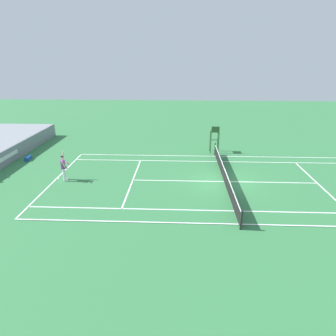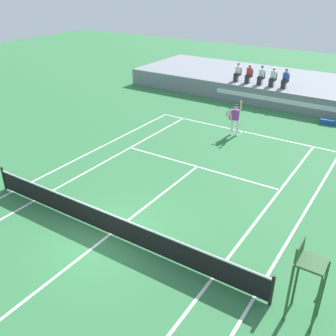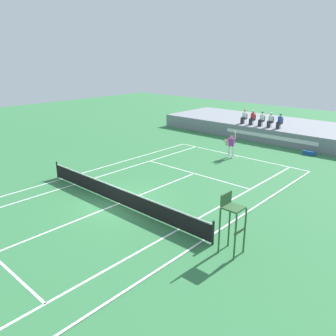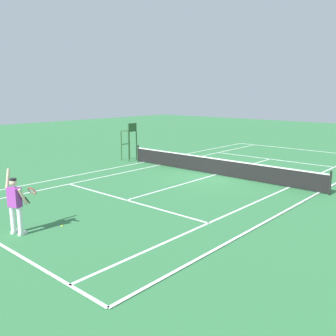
# 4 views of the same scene
# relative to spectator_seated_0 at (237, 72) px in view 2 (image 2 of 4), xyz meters

# --- Properties ---
(ground_plane) EXTENTS (80.00, 80.00, 0.00)m
(ground_plane) POSITION_rel_spectator_seated_0_xyz_m (3.25, -18.12, -1.87)
(ground_plane) COLOR #337542
(court) EXTENTS (11.08, 23.88, 0.03)m
(court) POSITION_rel_spectator_seated_0_xyz_m (3.25, -18.12, -1.86)
(court) COLOR #337542
(court) RESTS_ON ground
(net) EXTENTS (11.98, 0.10, 1.07)m
(net) POSITION_rel_spectator_seated_0_xyz_m (3.25, -18.12, -1.35)
(net) COLOR black
(net) RESTS_ON ground
(barrier_wall) EXTENTS (24.13, 0.25, 1.26)m
(barrier_wall) POSITION_rel_spectator_seated_0_xyz_m (3.25, -1.10, -1.24)
(barrier_wall) COLOR gray
(barrier_wall) RESTS_ON ground
(bleacher_platform) EXTENTS (24.13, 7.31, 1.26)m
(bleacher_platform) POSITION_rel_spectator_seated_0_xyz_m (3.25, 2.67, -1.24)
(bleacher_platform) COLOR gray
(bleacher_platform) RESTS_ON ground
(spectator_seated_0) EXTENTS (0.44, 0.60, 1.26)m
(spectator_seated_0) POSITION_rel_spectator_seated_0_xyz_m (0.00, 0.00, 0.00)
(spectator_seated_0) COLOR #474C56
(spectator_seated_0) RESTS_ON bleacher_platform
(spectator_seated_1) EXTENTS (0.44, 0.60, 1.26)m
(spectator_seated_1) POSITION_rel_spectator_seated_0_xyz_m (0.88, 0.00, 0.00)
(spectator_seated_1) COLOR #474C56
(spectator_seated_1) RESTS_ON bleacher_platform
(spectator_seated_2) EXTENTS (0.44, 0.60, 1.26)m
(spectator_seated_2) POSITION_rel_spectator_seated_0_xyz_m (1.81, 0.00, 0.00)
(spectator_seated_2) COLOR #474C56
(spectator_seated_2) RESTS_ON bleacher_platform
(spectator_seated_3) EXTENTS (0.44, 0.60, 1.26)m
(spectator_seated_3) POSITION_rel_spectator_seated_0_xyz_m (2.67, 0.00, 0.00)
(spectator_seated_3) COLOR #474C56
(spectator_seated_3) RESTS_ON bleacher_platform
(spectator_seated_4) EXTENTS (0.44, 0.60, 1.26)m
(spectator_seated_4) POSITION_rel_spectator_seated_0_xyz_m (3.54, 0.00, 0.00)
(spectator_seated_4) COLOR #474C56
(spectator_seated_4) RESTS_ON bleacher_platform
(tennis_player) EXTENTS (0.74, 0.76, 2.08)m
(tennis_player) POSITION_rel_spectator_seated_0_xyz_m (3.02, -6.97, -0.88)
(tennis_player) COLOR white
(tennis_player) RESTS_ON ground
(tennis_ball) EXTENTS (0.07, 0.07, 0.07)m
(tennis_ball) POSITION_rel_spectator_seated_0_xyz_m (2.59, -8.26, -1.84)
(tennis_ball) COLOR #D1E533
(tennis_ball) RESTS_ON ground
(umpire_chair) EXTENTS (0.77, 0.77, 2.44)m
(umpire_chair) POSITION_rel_spectator_seated_0_xyz_m (9.98, -18.12, -0.32)
(umpire_chair) COLOR #2D562D
(umpire_chair) RESTS_ON ground
(equipment_bag) EXTENTS (0.93, 0.41, 0.32)m
(equipment_bag) POSITION_rel_spectator_seated_0_xyz_m (7.17, -2.20, -1.71)
(equipment_bag) COLOR #194799
(equipment_bag) RESTS_ON ground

